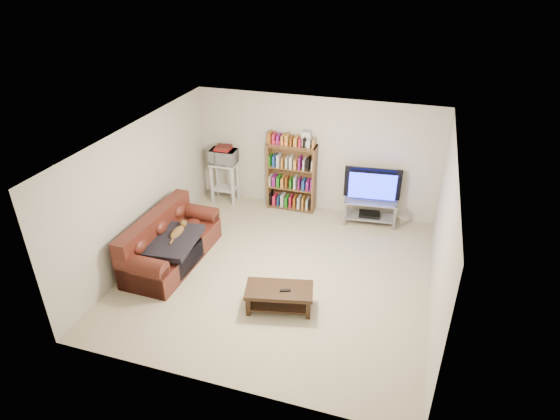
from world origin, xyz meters
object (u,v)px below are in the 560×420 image
at_px(coffee_table, 279,295).
at_px(bookshelf, 292,176).
at_px(sofa, 168,245).
at_px(tv_stand, 370,207).

distance_m(coffee_table, bookshelf, 3.28).
height_order(coffee_table, bookshelf, bookshelf).
bearing_deg(bookshelf, sofa, -121.53).
xyz_separation_m(sofa, tv_stand, (3.20, 2.38, 0.04)).
relative_size(sofa, coffee_table, 1.88).
xyz_separation_m(sofa, coffee_table, (2.24, -0.65, -0.05)).
xyz_separation_m(coffee_table, bookshelf, (-0.72, 3.16, 0.49)).
distance_m(sofa, tv_stand, 3.99).
xyz_separation_m(sofa, bookshelf, (1.52, 2.51, 0.43)).
bearing_deg(coffee_table, tv_stand, 60.00).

